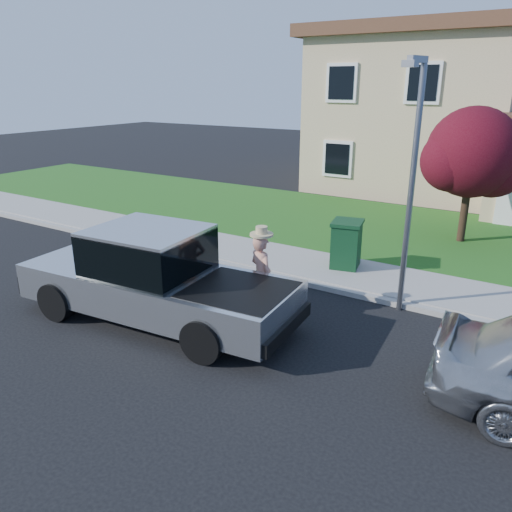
{
  "coord_description": "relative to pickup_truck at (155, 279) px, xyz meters",
  "views": [
    {
      "loc": [
        6.12,
        -7.13,
        4.61
      ],
      "look_at": [
        0.9,
        1.15,
        1.2
      ],
      "focal_mm": 35.0,
      "sensor_mm": 36.0,
      "label": 1
    }
  ],
  "objects": [
    {
      "name": "ground",
      "position": [
        0.53,
        0.38,
        -0.9
      ],
      "size": [
        80.0,
        80.0,
        0.0
      ],
      "primitive_type": "plane",
      "color": "black",
      "rests_on": "ground"
    },
    {
      "name": "curb",
      "position": [
        1.53,
        3.28,
        -0.84
      ],
      "size": [
        40.0,
        0.2,
        0.12
      ],
      "primitive_type": "cube",
      "color": "gray",
      "rests_on": "ground"
    },
    {
      "name": "sidewalk",
      "position": [
        1.53,
        4.38,
        -0.82
      ],
      "size": [
        40.0,
        2.0,
        0.15
      ],
      "primitive_type": "cube",
      "color": "gray",
      "rests_on": "ground"
    },
    {
      "name": "lawn",
      "position": [
        1.53,
        8.88,
        -0.85
      ],
      "size": [
        40.0,
        7.0,
        0.1
      ],
      "primitive_type": "cube",
      "color": "#1E4E16",
      "rests_on": "ground"
    },
    {
      "name": "house",
      "position": [
        1.84,
        16.76,
        2.27
      ],
      "size": [
        14.0,
        11.3,
        6.85
      ],
      "color": "tan",
      "rests_on": "ground"
    },
    {
      "name": "pickup_truck",
      "position": [
        0.0,
        0.0,
        0.0
      ],
      "size": [
        6.01,
        2.49,
        1.93
      ],
      "rotation": [
        0.0,
        0.0,
        0.08
      ],
      "color": "black",
      "rests_on": "ground"
    },
    {
      "name": "woman",
      "position": [
        1.7,
        1.3,
        0.02
      ],
      "size": [
        0.76,
        0.65,
        1.93
      ],
      "rotation": [
        0.0,
        0.0,
        2.72
      ],
      "color": "tan",
      "rests_on": "ground"
    },
    {
      "name": "ornamental_tree",
      "position": [
        4.24,
        8.7,
        1.71
      ],
      "size": [
        2.86,
        2.58,
        3.92
      ],
      "color": "black",
      "rests_on": "lawn"
    },
    {
      "name": "trash_bin",
      "position": [
        2.17,
        4.63,
        -0.14
      ],
      "size": [
        0.89,
        0.98,
        1.2
      ],
      "rotation": [
        0.0,
        0.0,
        0.22
      ],
      "color": "#0E351A",
      "rests_on": "sidewalk"
    },
    {
      "name": "street_lamp",
      "position": [
        4.04,
        3.07,
        1.99
      ],
      "size": [
        0.33,
        0.66,
        5.07
      ],
      "rotation": [
        0.0,
        0.0,
        -0.24
      ],
      "color": "slate",
      "rests_on": "ground"
    }
  ]
}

